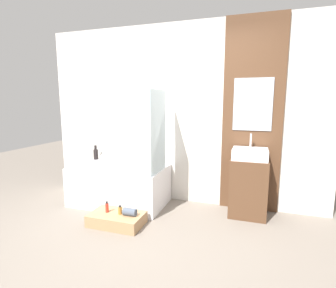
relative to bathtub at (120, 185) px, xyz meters
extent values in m
plane|color=slate|center=(0.77, -1.14, -0.28)|extent=(12.00, 12.00, 0.00)
cube|color=silver|center=(0.77, 0.44, 1.02)|extent=(4.20, 0.06, 2.60)
cube|color=brown|center=(1.81, 0.39, 1.02)|extent=(0.78, 0.03, 2.60)
cube|color=#ADBCCC|center=(1.81, 0.37, 1.18)|extent=(0.49, 0.01, 0.69)
cube|color=white|center=(0.00, 0.00, 0.00)|extent=(1.35, 0.78, 0.56)
cube|color=silver|center=(0.00, 0.00, 0.28)|extent=(1.06, 0.54, 0.01)
cube|color=silver|center=(0.65, -0.09, 0.82)|extent=(0.01, 0.55, 1.09)
cube|color=#A87F56|center=(0.30, -0.63, -0.21)|extent=(0.66, 0.39, 0.14)
cube|color=brown|center=(1.81, 0.16, 0.10)|extent=(0.47, 0.41, 0.76)
cube|color=white|center=(1.81, 0.16, 0.55)|extent=(0.44, 0.36, 0.14)
cylinder|color=silver|center=(1.81, 0.26, 0.71)|extent=(0.02, 0.02, 0.18)
cylinder|color=black|center=(-0.59, 0.30, 0.36)|extent=(0.07, 0.07, 0.16)
cylinder|color=black|center=(-0.59, 0.30, 0.48)|extent=(0.04, 0.04, 0.07)
sphere|color=silver|center=(-0.44, 0.29, 0.33)|extent=(0.10, 0.10, 0.10)
cylinder|color=red|center=(0.17, -0.63, -0.08)|extent=(0.04, 0.04, 0.11)
cylinder|color=black|center=(0.17, -0.63, -0.01)|extent=(0.02, 0.02, 0.02)
cylinder|color=#B2752D|center=(0.35, -0.63, -0.09)|extent=(0.05, 0.05, 0.09)
cylinder|color=black|center=(0.35, -0.63, -0.04)|extent=(0.03, 0.03, 0.02)
cylinder|color=#4C5666|center=(0.48, -0.63, -0.09)|extent=(0.16, 0.09, 0.09)
camera|label=1|loc=(1.85, -3.30, 1.22)|focal=28.00mm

